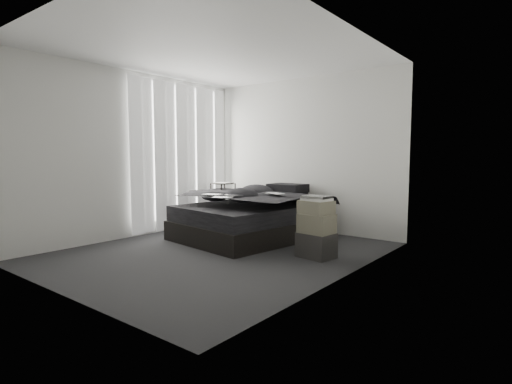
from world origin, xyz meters
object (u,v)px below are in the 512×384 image
Objects in this scene: bed at (252,228)px; laptop at (273,189)px; side_stand at (223,204)px; box_lower at (316,245)px.

laptop reaches higher than bed.
bed is 6.24× the size of laptop.
laptop is at bearing -20.61° from side_stand.
side_stand is at bearing -174.69° from laptop.
laptop is 1.70m from side_stand.
side_stand is (-1.15, 0.58, 0.24)m from bed.
box_lower is at bearing -10.09° from bed.
bed is at bearing 161.99° from box_lower.
laptop is at bearing 155.70° from box_lower.
laptop is 1.28m from box_lower.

